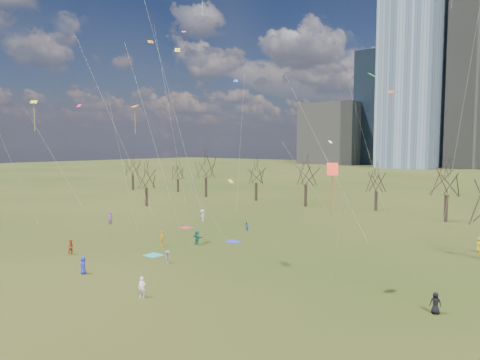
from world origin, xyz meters
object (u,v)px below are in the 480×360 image
Objects in this scene: blanket_teal at (153,255)px; blanket_navy at (233,241)px; person_4 at (162,239)px; person_0 at (83,265)px; person_2 at (71,247)px; blanket_crimson at (186,228)px; person_1 at (142,287)px.

blanket_navy is (2.37, 9.87, 0.00)m from blanket_teal.
blanket_teal is at bearing 175.57° from person_4.
person_2 is (-6.95, 2.89, 0.02)m from person_0.
blanket_navy is 17.52m from person_2.
person_4 reaches higher than person_0.
person_1 reaches higher than blanket_crimson.
blanket_navy is at bearing 76.48° from blanket_teal.
person_2 is (-6.77, -5.05, 0.78)m from blanket_teal.
person_1 is at bearing -51.08° from blanket_crimson.
blanket_crimson is (-10.29, 2.41, 0.00)m from blanket_navy.
person_1 is at bearing 14.18° from person_0.
blanket_crimson is 0.93× the size of person_4.
blanket_teal is 8.49m from person_2.
blanket_navy is 10.57m from blanket_crimson.
person_0 is 7.53m from person_2.
blanket_navy is at bearing -73.17° from person_4.
person_0 is 1.00× the size of person_1.
blanket_teal is at bearing 108.80° from person_0.
person_4 is (4.62, 8.13, 0.06)m from person_2.
blanket_teal is 1.04× the size of person_0.
blanket_crimson is at bearing 106.09° from person_1.
person_0 is at bearing -88.70° from blanket_teal.
person_4 is (5.76, -9.20, 0.84)m from blanket_crimson.
blanket_crimson is at bearing -7.42° from person_4.
person_1 is (6.45, -18.31, 0.76)m from blanket_navy.
person_4 is at bearing -123.72° from blanket_navy.
person_2 is at bearing 144.91° from person_1.
person_4 is at bearing -57.97° from blanket_crimson.
blanket_teal is 7.98m from person_0.
person_0 is at bearing -68.18° from blanket_crimson.
person_1 is at bearing -175.83° from person_4.
blanket_navy is 19.43m from person_1.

